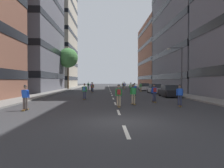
% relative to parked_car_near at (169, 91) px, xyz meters
% --- Properties ---
extents(ground_plane, '(185.15, 185.15, 0.00)m').
position_rel_parked_car_near_xyz_m(ground_plane, '(-7.22, 15.43, -0.70)').
color(ground_plane, '#333335').
extents(sidewalk_left, '(2.71, 84.86, 0.14)m').
position_rel_parked_car_near_xyz_m(sidewalk_left, '(-17.00, 19.29, -0.63)').
color(sidewalk_left, gray).
rests_on(sidewalk_left, ground_plane).
extents(sidewalk_right, '(2.71, 84.86, 0.14)m').
position_rel_parked_car_near_xyz_m(sidewalk_right, '(2.56, 19.29, -0.63)').
color(sidewalk_right, gray).
rests_on(sidewalk_right, ground_plane).
extents(lane_markings, '(0.16, 72.20, 0.01)m').
position_rel_parked_car_near_xyz_m(lane_markings, '(-7.22, 17.57, -0.70)').
color(lane_markings, silver).
rests_on(lane_markings, ground_plane).
extents(building_left_mid, '(15.03, 18.18, 35.67)m').
position_rel_parked_car_near_xyz_m(building_left_mid, '(-25.81, 15.37, 17.23)').
color(building_left_mid, slate).
rests_on(building_left_mid, ground_plane).
extents(building_left_far, '(15.03, 17.46, 36.90)m').
position_rel_parked_car_near_xyz_m(building_left_far, '(-25.81, 38.32, 17.84)').
color(building_left_far, '#BCB29E').
rests_on(building_left_far, ground_plane).
extents(building_right_mid, '(15.03, 23.31, 33.71)m').
position_rel_parked_car_near_xyz_m(building_right_mid, '(11.37, 15.37, 16.25)').
color(building_right_mid, slate).
rests_on(building_right_mid, ground_plane).
extents(building_right_far, '(15.03, 24.01, 20.10)m').
position_rel_parked_car_near_xyz_m(building_right_far, '(11.37, 38.32, 9.44)').
color(building_right_far, brown).
rests_on(building_right_far, ground_plane).
extents(parked_car_near, '(1.82, 4.40, 1.52)m').
position_rel_parked_car_near_xyz_m(parked_car_near, '(0.00, 0.00, 0.00)').
color(parked_car_near, black).
rests_on(parked_car_near, ground_plane).
extents(parked_car_mid, '(1.82, 4.40, 1.52)m').
position_rel_parked_car_near_xyz_m(parked_car_mid, '(0.00, 7.58, 0.00)').
color(parked_car_mid, '#B2B7BF').
rests_on(parked_car_mid, ground_plane).
extents(parked_car_far, '(1.82, 4.40, 1.52)m').
position_rel_parked_car_near_xyz_m(parked_car_far, '(0.00, 16.93, 0.00)').
color(parked_car_far, silver).
rests_on(parked_car_far, ground_plane).
extents(street_tree_near, '(4.60, 4.60, 9.57)m').
position_rel_parked_car_near_xyz_m(street_tree_near, '(-17.00, 21.98, 6.68)').
color(street_tree_near, '#4C3823').
rests_on(street_tree_near, sidewalk_left).
extents(streetlamp_right, '(2.13, 0.30, 6.50)m').
position_rel_parked_car_near_xyz_m(streetlamp_right, '(1.92, 1.69, 3.44)').
color(streetlamp_right, '#3F3F44').
rests_on(streetlamp_right, sidewalk_right).
extents(skater_0, '(0.56, 0.92, 1.78)m').
position_rel_parked_car_near_xyz_m(skater_0, '(-3.87, 24.31, 0.32)').
color(skater_0, brown).
rests_on(skater_0, ground_plane).
extents(skater_1, '(0.56, 0.92, 1.78)m').
position_rel_parked_car_near_xyz_m(skater_1, '(-5.68, -8.26, 0.29)').
color(skater_1, brown).
rests_on(skater_1, ground_plane).
extents(skater_2, '(0.55, 0.91, 1.78)m').
position_rel_parked_car_near_xyz_m(skater_2, '(-10.40, -3.59, 0.32)').
color(skater_2, brown).
rests_on(skater_2, ground_plane).
extents(skater_3, '(0.56, 0.92, 1.78)m').
position_rel_parked_car_near_xyz_m(skater_3, '(-10.78, 12.55, 0.29)').
color(skater_3, brown).
rests_on(skater_3, ground_plane).
extents(skater_4, '(0.53, 0.90, 1.78)m').
position_rel_parked_car_near_xyz_m(skater_4, '(-10.40, 9.07, 0.32)').
color(skater_4, brown).
rests_on(skater_4, ground_plane).
extents(skater_5, '(0.55, 0.91, 1.78)m').
position_rel_parked_car_near_xyz_m(skater_5, '(-3.98, 7.47, 0.32)').
color(skater_5, brown).
rests_on(skater_5, ground_plane).
extents(skater_6, '(0.53, 0.90, 1.78)m').
position_rel_parked_car_near_xyz_m(skater_6, '(-4.44, -0.05, 0.29)').
color(skater_6, brown).
rests_on(skater_6, ground_plane).
extents(skater_7, '(0.57, 0.92, 1.78)m').
position_rel_parked_car_near_xyz_m(skater_7, '(-2.14, -9.61, 0.29)').
color(skater_7, brown).
rests_on(skater_7, ground_plane).
extents(skater_8, '(0.56, 0.92, 1.78)m').
position_rel_parked_car_near_xyz_m(skater_8, '(-1.44, 12.63, 0.32)').
color(skater_8, brown).
rests_on(skater_8, ground_plane).
extents(skater_9, '(0.55, 0.92, 1.78)m').
position_rel_parked_car_near_xyz_m(skater_9, '(-3.63, 22.58, 0.32)').
color(skater_9, brown).
rests_on(skater_9, ground_plane).
extents(skater_10, '(0.53, 0.90, 1.78)m').
position_rel_parked_car_near_xyz_m(skater_10, '(-7.05, -9.82, 0.32)').
color(skater_10, brown).
rests_on(skater_10, ground_plane).
extents(skater_11, '(0.56, 0.92, 1.78)m').
position_rel_parked_car_near_xyz_m(skater_11, '(-12.21, 21.41, 0.32)').
color(skater_11, brown).
rests_on(skater_11, ground_plane).
extents(skater_12, '(0.54, 0.91, 1.78)m').
position_rel_parked_car_near_xyz_m(skater_12, '(-13.63, -11.49, 0.29)').
color(skater_12, brown).
rests_on(skater_12, ground_plane).
extents(skater_13, '(0.55, 0.92, 1.78)m').
position_rel_parked_car_near_xyz_m(skater_13, '(-3.47, -6.61, 0.32)').
color(skater_13, brown).
rests_on(skater_13, ground_plane).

